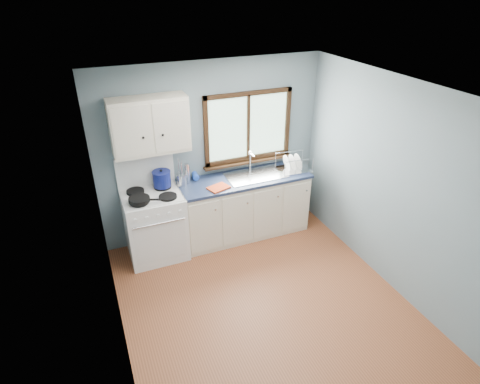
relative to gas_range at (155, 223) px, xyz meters
name	(u,v)px	position (x,y,z in m)	size (l,w,h in m)	color
floor	(265,305)	(0.95, -1.47, -0.50)	(3.20, 3.60, 0.02)	brown
ceiling	(274,93)	(0.95, -1.47, 2.02)	(3.20, 3.60, 0.02)	white
wall_back	(212,151)	(0.95, 0.34, 0.76)	(3.20, 0.02, 2.50)	slate
wall_front	(389,347)	(0.95, -3.28, 0.76)	(3.20, 0.02, 2.50)	slate
wall_left	(107,250)	(-0.66, -1.47, 0.76)	(0.02, 3.60, 2.50)	slate
wall_right	(393,187)	(2.56, -1.47, 0.76)	(0.02, 3.60, 2.50)	slate
gas_range	(155,223)	(0.00, 0.00, 0.00)	(0.76, 0.69, 1.36)	white
base_cabinets	(244,209)	(1.31, 0.02, -0.08)	(1.85, 0.60, 0.88)	beige
countertop	(244,179)	(1.31, 0.02, 0.41)	(1.89, 0.64, 0.04)	#19253F
sink	(256,179)	(1.49, 0.02, 0.37)	(0.84, 0.46, 0.44)	silver
window	(248,132)	(1.48, 0.30, 0.98)	(1.36, 0.10, 1.03)	#9EC6A8
upper_cabinets	(150,126)	(0.10, 0.15, 1.31)	(0.95, 0.35, 0.70)	beige
skillet	(139,200)	(-0.18, -0.17, 0.49)	(0.42, 0.34, 0.05)	black
stockpot	(162,179)	(0.18, 0.14, 0.57)	(0.30, 0.30, 0.24)	navy
utensil_crock	(182,180)	(0.44, 0.13, 0.51)	(0.15, 0.15, 0.40)	silver
thermos	(187,174)	(0.53, 0.16, 0.57)	(0.07, 0.07, 0.29)	silver
soap_bottle	(196,174)	(0.65, 0.16, 0.54)	(0.09, 0.09, 0.24)	blue
dish_towel	(219,188)	(0.87, -0.15, 0.44)	(0.27, 0.20, 0.02)	#D4461E
dish_rack	(293,166)	(2.06, -0.02, 0.49)	(0.48, 0.38, 0.24)	silver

